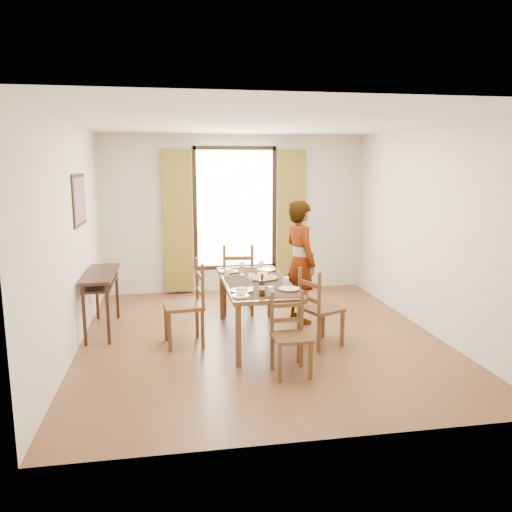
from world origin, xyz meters
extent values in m
plane|color=brown|center=(0.00, 0.00, 0.00)|extent=(5.00, 5.00, 0.00)
cube|color=beige|center=(0.00, 2.50, 1.35)|extent=(4.50, 0.10, 2.70)
cube|color=beige|center=(0.00, -2.50, 1.35)|extent=(4.50, 0.10, 2.70)
cube|color=beige|center=(-2.25, 0.00, 1.35)|extent=(0.10, 5.00, 2.70)
cube|color=beige|center=(2.25, 0.00, 1.35)|extent=(0.10, 5.00, 2.70)
cube|color=white|center=(0.00, 0.00, 2.72)|extent=(4.50, 5.00, 0.04)
cube|color=white|center=(0.00, 2.47, 1.45)|extent=(1.30, 0.04, 2.00)
cube|color=olive|center=(-0.98, 2.41, 1.25)|extent=(0.48, 0.10, 2.40)
cube|color=olive|center=(0.98, 2.41, 1.25)|extent=(0.48, 0.10, 2.40)
cube|color=black|center=(-2.24, 0.60, 1.75)|extent=(0.02, 0.86, 0.66)
cube|color=#DF5929|center=(-2.23, 0.60, 1.75)|extent=(0.01, 0.76, 0.56)
cube|color=#311A10|center=(-2.03, 0.60, 0.78)|extent=(0.38, 1.20, 0.04)
cube|color=#311A10|center=(-2.03, 0.60, 0.66)|extent=(0.34, 1.10, 0.03)
cube|color=#311A10|center=(-2.17, 0.05, 0.38)|extent=(0.04, 0.04, 0.76)
cube|color=#311A10|center=(-2.17, 1.15, 0.38)|extent=(0.04, 0.04, 0.76)
cube|color=#311A10|center=(-1.89, 0.05, 0.38)|extent=(0.04, 0.04, 0.76)
cube|color=#311A10|center=(-1.89, 1.15, 0.38)|extent=(0.04, 0.04, 0.76)
cube|color=brown|center=(-0.06, -0.03, 0.72)|extent=(0.82, 1.87, 0.05)
cube|color=black|center=(-0.06, -0.03, 0.75)|extent=(0.75, 1.72, 0.01)
cube|color=brown|center=(-0.41, -0.90, 0.35)|extent=(0.06, 0.06, 0.70)
cube|color=brown|center=(-0.41, 0.85, 0.35)|extent=(0.06, 0.06, 0.70)
cube|color=brown|center=(0.29, -0.90, 0.35)|extent=(0.06, 0.06, 0.70)
cube|color=brown|center=(0.29, 0.85, 0.35)|extent=(0.06, 0.06, 0.70)
cube|color=brown|center=(-0.97, -0.10, 0.49)|extent=(0.51, 0.51, 0.04)
cube|color=brown|center=(-1.19, 0.07, 0.25)|extent=(0.04, 0.04, 0.49)
cube|color=brown|center=(-0.80, 0.12, 0.25)|extent=(0.04, 0.04, 0.49)
cube|color=brown|center=(-1.15, -0.32, 0.25)|extent=(0.04, 0.04, 0.49)
cube|color=brown|center=(-0.76, -0.27, 0.25)|extent=(0.04, 0.04, 0.49)
cube|color=brown|center=(-0.79, 0.12, 0.77)|extent=(0.04, 0.04, 0.55)
cube|color=brown|center=(-0.74, -0.27, 0.77)|extent=(0.04, 0.04, 0.55)
cube|color=brown|center=(-0.77, -0.08, 0.66)|extent=(0.07, 0.39, 0.05)
cube|color=brown|center=(-0.77, -0.08, 0.85)|extent=(0.07, 0.39, 0.05)
cube|color=brown|center=(-0.14, 1.14, 0.50)|extent=(0.50, 0.50, 0.04)
cube|color=brown|center=(0.08, 1.33, 0.25)|extent=(0.04, 0.04, 0.50)
cube|color=brown|center=(0.05, 0.93, 0.25)|extent=(0.04, 0.04, 0.50)
cube|color=brown|center=(-0.32, 1.36, 0.25)|extent=(0.04, 0.04, 0.50)
cube|color=brown|center=(-0.35, 0.96, 0.25)|extent=(0.04, 0.04, 0.50)
cube|color=brown|center=(0.04, 0.92, 0.78)|extent=(0.04, 0.04, 0.56)
cube|color=brown|center=(-0.35, 0.95, 0.78)|extent=(0.04, 0.04, 0.56)
cube|color=brown|center=(-0.15, 0.93, 0.67)|extent=(0.40, 0.06, 0.06)
cube|color=brown|center=(-0.15, 0.93, 0.87)|extent=(0.40, 0.06, 0.06)
cube|color=brown|center=(0.11, -1.21, 0.41)|extent=(0.40, 0.40, 0.04)
cube|color=brown|center=(-0.04, -1.38, 0.21)|extent=(0.04, 0.04, 0.41)
cube|color=brown|center=(-0.06, -1.05, 0.21)|extent=(0.04, 0.04, 0.41)
cube|color=brown|center=(0.28, -1.37, 0.21)|extent=(0.04, 0.04, 0.41)
cube|color=brown|center=(0.27, -1.04, 0.21)|extent=(0.04, 0.04, 0.41)
cube|color=brown|center=(-0.06, -1.04, 0.64)|extent=(0.03, 0.03, 0.46)
cube|color=brown|center=(0.27, -1.03, 0.64)|extent=(0.03, 0.03, 0.46)
cube|color=brown|center=(0.11, -1.03, 0.55)|extent=(0.33, 0.04, 0.05)
cube|color=brown|center=(0.11, -1.03, 0.71)|extent=(0.33, 0.04, 0.05)
cube|color=brown|center=(0.69, -0.40, 0.46)|extent=(0.56, 0.56, 0.04)
cube|color=brown|center=(0.93, -0.50, 0.23)|extent=(0.04, 0.04, 0.46)
cube|color=brown|center=(0.59, -0.64, 0.23)|extent=(0.04, 0.04, 0.46)
cube|color=brown|center=(0.79, -0.16, 0.23)|extent=(0.04, 0.04, 0.46)
cube|color=brown|center=(0.45, -0.30, 0.23)|extent=(0.04, 0.04, 0.46)
cube|color=brown|center=(0.58, -0.64, 0.71)|extent=(0.04, 0.04, 0.51)
cube|color=brown|center=(0.44, -0.30, 0.71)|extent=(0.04, 0.04, 0.51)
cube|color=brown|center=(0.51, -0.47, 0.61)|extent=(0.17, 0.35, 0.05)
cube|color=brown|center=(0.51, -0.47, 0.79)|extent=(0.17, 0.35, 0.05)
imported|color=gray|center=(0.67, 0.57, 0.86)|extent=(0.83, 0.72, 1.71)
cylinder|color=silver|center=(0.26, -0.33, 0.81)|extent=(0.07, 0.07, 0.10)
cylinder|color=silver|center=(-0.40, 0.29, 0.81)|extent=(0.07, 0.07, 0.10)
cylinder|color=silver|center=(-0.02, -0.76, 0.81)|extent=(0.07, 0.07, 0.10)
camera|label=1|loc=(-1.09, -6.06, 2.19)|focal=35.00mm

